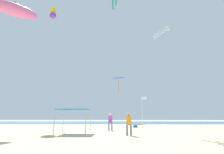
{
  "coord_description": "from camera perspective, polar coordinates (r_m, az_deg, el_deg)",
  "views": [
    {
      "loc": [
        0.51,
        -19.26,
        1.59
      ],
      "look_at": [
        -0.17,
        7.13,
        7.1
      ],
      "focal_mm": 29.94,
      "sensor_mm": 36.0,
      "label": 1
    }
  ],
  "objects": [
    {
      "name": "ground",
      "position": [
        19.33,
        -0.04,
        -16.66
      ],
      "size": [
        110.0,
        110.0,
        0.1
      ],
      "primitive_type": "cube",
      "color": "beige"
    },
    {
      "name": "ocean_strip",
      "position": [
        46.96,
        0.87,
        -13.72
      ],
      "size": [
        110.0,
        19.69,
        0.03
      ],
      "primitive_type": "cube",
      "color": "teal",
      "rests_on": "ground"
    },
    {
      "name": "canopy_tent",
      "position": [
        18.27,
        -11.51,
        -10.02
      ],
      "size": [
        2.83,
        2.84,
        2.2
      ],
      "color": "#B2B2B7",
      "rests_on": "ground"
    },
    {
      "name": "person_near_tent",
      "position": [
        16.09,
        5.16,
        -13.57
      ],
      "size": [
        0.49,
        0.44,
        1.84
      ],
      "rotation": [
        0.0,
        0.0,
        6.16
      ],
      "color": "slate",
      "rests_on": "ground"
    },
    {
      "name": "person_leftmost",
      "position": [
        20.73,
        -0.5,
        -13.2
      ],
      "size": [
        0.49,
        0.44,
        1.84
      ],
      "rotation": [
        0.0,
        0.0,
        3.16
      ],
      "color": "slate",
      "rests_on": "ground"
    },
    {
      "name": "banner_flag",
      "position": [
        22.51,
        9.31,
        -9.83
      ],
      "size": [
        0.61,
        0.06,
        3.85
      ],
      "color": "silver",
      "rests_on": "ground"
    },
    {
      "name": "cooler_box",
      "position": [
        27.2,
        7.12,
        -14.69
      ],
      "size": [
        0.57,
        0.37,
        0.35
      ],
      "color": "blue",
      "rests_on": "ground"
    },
    {
      "name": "kite_parafoil_white",
      "position": [
        44.12,
        14.7,
        12.84
      ],
      "size": [
        3.17,
        3.24,
        2.6
      ],
      "rotation": [
        0.0,
        0.0,
        2.39
      ],
      "color": "white"
    },
    {
      "name": "kite_box_yellow",
      "position": [
        38.88,
        -17.55,
        18.15
      ],
      "size": [
        1.24,
        1.19,
        1.91
      ],
      "rotation": [
        0.0,
        0.0,
        1.08
      ],
      "color": "yellow"
    },
    {
      "name": "kite_inflatable_pink",
      "position": [
        29.63,
        -27.71,
        17.74
      ],
      "size": [
        5.9,
        5.38,
        2.24
      ],
      "rotation": [
        0.0,
        0.0,
        0.7
      ],
      "color": "pink"
    },
    {
      "name": "kite_diamond_blue",
      "position": [
        45.02,
        1.98,
        -0.51
      ],
      "size": [
        3.26,
        3.25,
        3.52
      ],
      "rotation": [
        0.0,
        0.0,
        2.68
      ],
      "color": "blue"
    }
  ]
}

